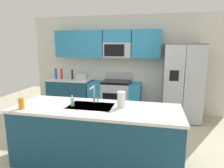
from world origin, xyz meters
name	(u,v)px	position (x,y,z in m)	size (l,w,h in m)	color
ground_plane	(105,147)	(0.00, 0.00, 0.00)	(9.00, 9.00, 0.00)	beige
kitchen_wall_unit	(119,58)	(-0.14, 2.08, 1.47)	(5.20, 0.43, 2.60)	silver
back_counter	(70,95)	(-1.47, 1.80, 0.45)	(1.19, 0.63, 0.90)	navy
range_oven	(115,97)	(-0.19, 1.80, 0.44)	(1.36, 0.61, 1.10)	#B7BABF
refrigerator	(182,83)	(1.48, 1.73, 0.93)	(0.90, 0.76, 1.85)	#4C4F54
island_counter	(97,135)	(-0.01, -0.47, 0.45)	(2.53, 0.92, 0.90)	navy
toaster	(82,76)	(-1.09, 1.75, 0.99)	(0.28, 0.16, 0.18)	#B7BABF
pepper_mill	(72,74)	(-1.39, 1.80, 1.03)	(0.05, 0.05, 0.25)	black
bottle_red	(62,74)	(-1.69, 1.76, 1.04)	(0.06, 0.06, 0.29)	red
bottle_blue	(56,74)	(-1.87, 1.78, 1.04)	(0.07, 0.07, 0.28)	blue
sink_faucet	(94,93)	(-0.10, -0.28, 1.07)	(0.08, 0.21, 0.28)	#B7BABF
drink_cup_orange	(21,103)	(-1.05, -0.78, 0.98)	(0.08, 0.08, 0.28)	orange
soap_dispenser	(72,102)	(-0.38, -0.49, 0.97)	(0.06, 0.06, 0.17)	#A5D8B2
paper_towel_roll	(121,99)	(0.36, -0.39, 1.02)	(0.12, 0.12, 0.24)	white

